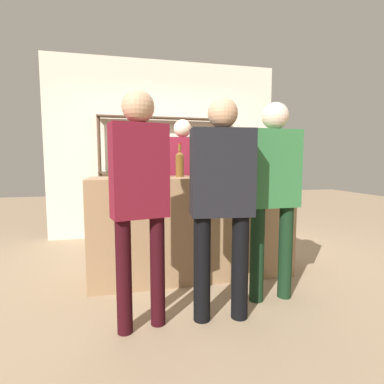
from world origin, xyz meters
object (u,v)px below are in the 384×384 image
counter_bottle_0 (239,163)px  customer_right (273,186)px  wine_glass (225,165)px  customer_center (222,194)px  counter_bottle_2 (194,164)px  counter_bottle_4 (144,165)px  cork_jar (160,169)px  customer_left (140,190)px  counter_bottle_3 (180,163)px  server_behind_counter (183,175)px  counter_bottle_1 (222,164)px

counter_bottle_0 → customer_right: size_ratio=0.20×
wine_glass → customer_center: 0.98m
counter_bottle_2 → counter_bottle_4: counter_bottle_4 is taller
customer_right → counter_bottle_2: bearing=29.8°
cork_jar → wine_glass: bearing=-5.1°
customer_left → counter_bottle_3: bearing=-39.4°
wine_glass → customer_center: size_ratio=0.10×
server_behind_counter → customer_right: bearing=29.9°
counter_bottle_1 → counter_bottle_4: bearing=174.1°
wine_glass → customer_left: size_ratio=0.10×
counter_bottle_0 → server_behind_counter: bearing=120.6°
customer_right → customer_left: customer_right is taller
counter_bottle_0 → counter_bottle_1: 0.34m
counter_bottle_1 → cork_jar: size_ratio=2.07×
customer_center → counter_bottle_2: bearing=3.8°
counter_bottle_1 → cork_jar: 0.64m
counter_bottle_3 → cork_jar: counter_bottle_3 is taller
customer_right → counter_bottle_0: bearing=-0.8°
wine_glass → cork_jar: (-0.68, 0.06, -0.04)m
cork_jar → counter_bottle_1: bearing=-16.9°
counter_bottle_3 → customer_center: size_ratio=0.21×
customer_right → customer_center: (-0.54, -0.22, -0.03)m
counter_bottle_4 → server_behind_counter: size_ratio=0.19×
counter_bottle_1 → counter_bottle_4: counter_bottle_1 is taller
cork_jar → server_behind_counter: (0.40, 0.82, -0.10)m
counter_bottle_2 → server_behind_counter: (0.02, 0.74, -0.14)m
counter_bottle_0 → counter_bottle_3: (-0.66, -0.01, 0.00)m
customer_right → wine_glass: bearing=15.0°
counter_bottle_2 → counter_bottle_3: 0.19m
counter_bottle_2 → cork_jar: (-0.38, -0.08, -0.04)m
counter_bottle_4 → counter_bottle_3: bearing=17.5°
counter_bottle_0 → customer_center: bearing=-118.2°
cork_jar → customer_left: bearing=-105.4°
cork_jar → customer_center: size_ratio=0.10×
counter_bottle_4 → cork_jar: 0.20m
counter_bottle_1 → counter_bottle_3: bearing=153.3°
server_behind_counter → customer_center: size_ratio=1.05×
counter_bottle_0 → customer_right: bearing=-89.4°
counter_bottle_0 → counter_bottle_1: counter_bottle_1 is taller
customer_right → customer_center: 0.58m
counter_bottle_2 → counter_bottle_3: counter_bottle_3 is taller
customer_right → customer_left: size_ratio=1.00×
counter_bottle_2 → customer_left: 1.23m
counter_bottle_0 → server_behind_counter: size_ratio=0.20×
counter_bottle_2 → customer_right: customer_right is taller
counter_bottle_1 → wine_glass: 0.14m
counter_bottle_1 → counter_bottle_3: (-0.40, 0.20, 0.00)m
server_behind_counter → customer_left: server_behind_counter is taller
counter_bottle_1 → server_behind_counter: server_behind_counter is taller
counter_bottle_2 → cork_jar: 0.39m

